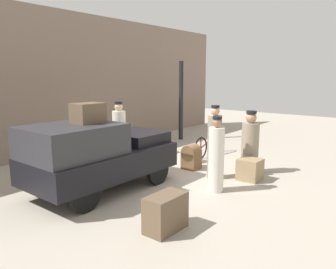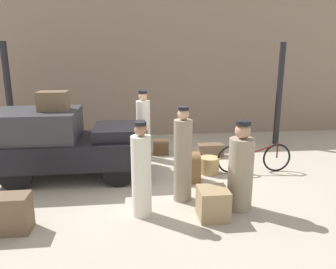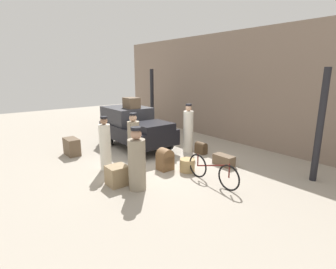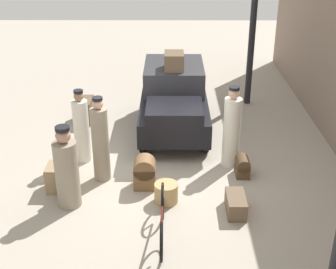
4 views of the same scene
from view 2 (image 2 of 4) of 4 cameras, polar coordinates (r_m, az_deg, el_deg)
ground_plane at (r=7.41m, az=-1.37°, el=-7.56°), size 30.00×30.00×0.00m
station_building_facade at (r=10.97m, az=-3.42°, el=11.50°), size 16.00×0.15×4.50m
canopy_pillar_left at (r=9.95m, az=-25.92°, el=5.63°), size 0.18×0.18×3.03m
canopy_pillar_right at (r=10.37m, az=18.79°, el=6.58°), size 0.18×0.18×3.03m
truck at (r=7.59m, az=-17.60°, el=-1.11°), size 3.29×1.60×1.53m
bicycle at (r=7.89m, az=14.78°, el=-4.00°), size 1.77×0.04×0.72m
wicker_basket at (r=7.69m, az=7.20°, el=-5.35°), size 0.45×0.45×0.38m
porter_carrying_trunk at (r=5.91m, az=12.54°, el=-6.13°), size 0.44×0.44×1.61m
conductor_in_dark_uniform at (r=5.56m, az=-4.66°, el=-6.76°), size 0.34×0.34×1.64m
porter_standing_middle at (r=8.63m, az=-4.31°, el=1.23°), size 0.37×0.37×1.79m
porter_with_bicycle at (r=6.09m, az=2.59°, el=-4.10°), size 0.34×0.34×1.79m
trunk_barrel_dark at (r=9.00m, az=-1.23°, el=-2.15°), size 0.41×0.28×0.43m
suitcase_small_leather at (r=5.69m, az=7.83°, el=-11.79°), size 0.50×0.52×0.52m
trunk_umber_medium at (r=8.95m, az=7.35°, el=-2.72°), size 0.68×0.34×0.33m
trunk_large_brown at (r=7.13m, az=3.90°, el=-5.60°), size 0.39×0.43×0.66m
suitcase_black_upright at (r=5.79m, az=-26.36°, el=-12.27°), size 0.72×0.40×0.60m
trunk_on_truck_roof at (r=7.45m, az=-19.35°, el=5.55°), size 0.61×0.46×0.41m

